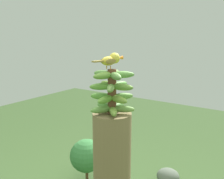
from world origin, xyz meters
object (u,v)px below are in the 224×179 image
at_px(perched_bird, 111,60).
at_px(garden_rock, 168,176).
at_px(tropical_shrub, 87,156).
at_px(banana_bunch, 112,92).

xyz_separation_m(perched_bird, garden_rock, (-0.02, 1.02, -1.24)).
distance_m(perched_bird, garden_rock, 1.60).
height_order(perched_bird, tropical_shrub, perched_bird).
distance_m(garden_rock, tropical_shrub, 0.83).
bearing_deg(tropical_shrub, banana_bunch, -40.21).
xyz_separation_m(banana_bunch, tropical_shrub, (-0.73, 0.62, -0.86)).
xyz_separation_m(garden_rock, tropical_shrub, (-0.70, -0.42, 0.20)).
height_order(perched_bird, garden_rock, perched_bird).
bearing_deg(perched_bird, garden_rock, 91.02).
relative_size(banana_bunch, tropical_shrub, 0.61).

